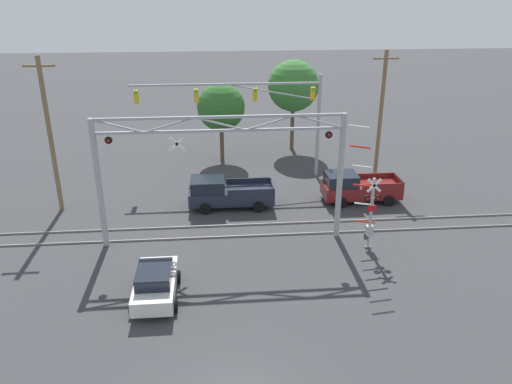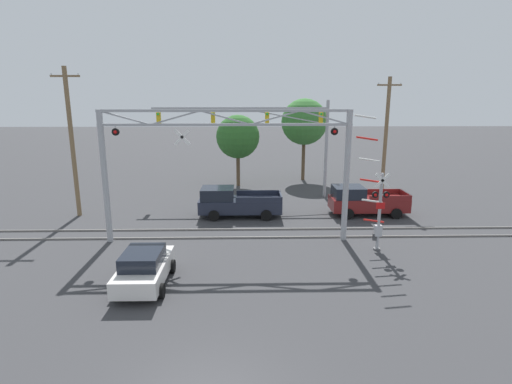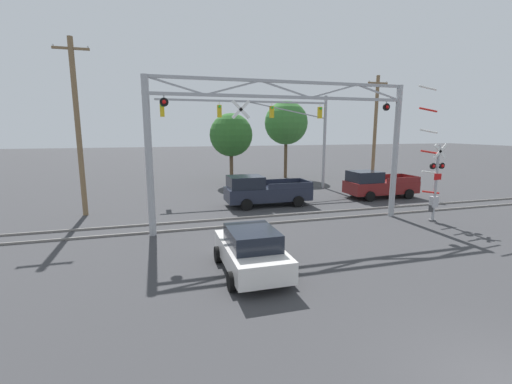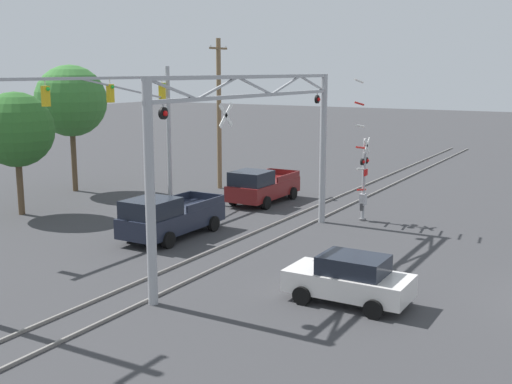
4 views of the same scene
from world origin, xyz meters
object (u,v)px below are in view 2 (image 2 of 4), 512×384
(utility_pole_left, at_px, (72,141))
(background_tree_beyond_span, at_px, (304,122))
(sedan_waiting, at_px, (144,268))
(traffic_signal_span, at_px, (278,129))
(crossing_gantry, at_px, (226,159))
(pickup_truck_lead, at_px, (236,202))
(background_tree_far_left_verge, at_px, (238,137))
(utility_pole_right, at_px, (386,137))
(pickup_truck_following, at_px, (364,201))
(crossing_signal_mast, at_px, (377,208))

(utility_pole_left, bearing_deg, background_tree_beyond_span, 34.76)
(sedan_waiting, distance_m, utility_pole_left, 13.08)
(traffic_signal_span, bearing_deg, background_tree_beyond_span, 66.24)
(crossing_gantry, height_order, sedan_waiting, crossing_gantry)
(pickup_truck_lead, bearing_deg, background_tree_far_left_verge, 90.18)
(background_tree_far_left_verge, bearing_deg, utility_pole_right, -22.54)
(pickup_truck_following, bearing_deg, pickup_truck_lead, -178.67)
(crossing_gantry, height_order, background_tree_beyond_span, background_tree_beyond_span)
(pickup_truck_following, relative_size, sedan_waiting, 1.28)
(traffic_signal_span, height_order, background_tree_far_left_verge, traffic_signal_span)
(crossing_gantry, relative_size, pickup_truck_following, 2.61)
(crossing_signal_mast, bearing_deg, sedan_waiting, -161.09)
(sedan_waiting, height_order, utility_pole_right, utility_pole_right)
(utility_pole_right, bearing_deg, traffic_signal_span, 176.61)
(utility_pole_left, bearing_deg, sedan_waiting, -56.16)
(utility_pole_left, relative_size, utility_pole_right, 1.04)
(pickup_truck_lead, bearing_deg, sedan_waiting, -109.61)
(pickup_truck_following, xyz_separation_m, utility_pole_left, (-18.99, 0.22, 3.98))
(pickup_truck_lead, relative_size, utility_pole_left, 0.56)
(pickup_truck_following, bearing_deg, background_tree_far_left_verge, 132.97)
(traffic_signal_span, xyz_separation_m, sedan_waiting, (-6.67, -15.10, -4.56))
(utility_pole_right, distance_m, background_tree_beyond_span, 8.86)
(pickup_truck_lead, xyz_separation_m, background_tree_beyond_span, (6.07, 11.87, 4.50))
(utility_pole_left, bearing_deg, background_tree_far_left_verge, 40.90)
(crossing_gantry, distance_m, crossing_signal_mast, 8.15)
(crossing_signal_mast, height_order, utility_pole_right, utility_pole_right)
(crossing_gantry, distance_m, pickup_truck_lead, 5.82)
(crossing_gantry, bearing_deg, utility_pole_left, 153.63)
(crossing_signal_mast, height_order, pickup_truck_following, crossing_signal_mast)
(crossing_gantry, relative_size, background_tree_beyond_span, 1.73)
(traffic_signal_span, height_order, background_tree_beyond_span, background_tree_beyond_span)
(crossing_gantry, height_order, utility_pole_right, utility_pole_right)
(pickup_truck_following, bearing_deg, utility_pole_left, 179.34)
(pickup_truck_following, bearing_deg, crossing_gantry, -151.73)
(pickup_truck_following, distance_m, utility_pole_right, 6.49)
(crossing_gantry, relative_size, background_tree_far_left_verge, 2.11)
(sedan_waiting, bearing_deg, crossing_signal_mast, 18.91)
(crossing_gantry, bearing_deg, background_tree_beyond_span, 68.72)
(crossing_gantry, bearing_deg, crossing_signal_mast, -11.68)
(background_tree_beyond_span, bearing_deg, utility_pole_right, -53.92)
(traffic_signal_span, bearing_deg, utility_pole_left, -160.54)
(sedan_waiting, height_order, utility_pole_left, utility_pole_left)
(traffic_signal_span, xyz_separation_m, utility_pole_left, (-13.57, -4.80, -0.42))
(pickup_truck_lead, height_order, pickup_truck_following, same)
(sedan_waiting, bearing_deg, utility_pole_right, 44.65)
(crossing_signal_mast, distance_m, background_tree_beyond_span, 18.37)
(pickup_truck_following, distance_m, background_tree_beyond_span, 12.76)
(background_tree_far_left_verge, bearing_deg, traffic_signal_span, -53.00)
(crossing_signal_mast, distance_m, sedan_waiting, 11.56)
(utility_pole_left, relative_size, background_tree_far_left_verge, 1.53)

